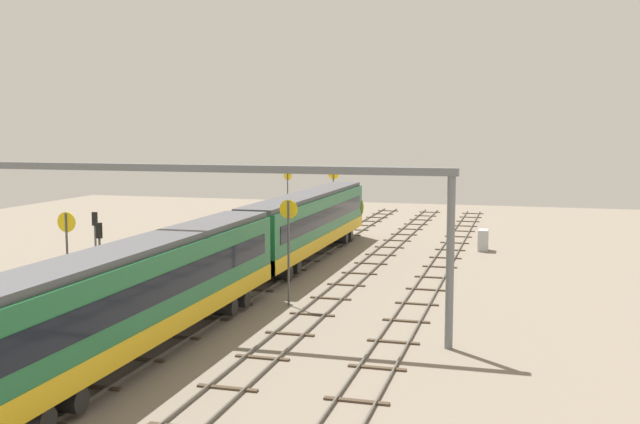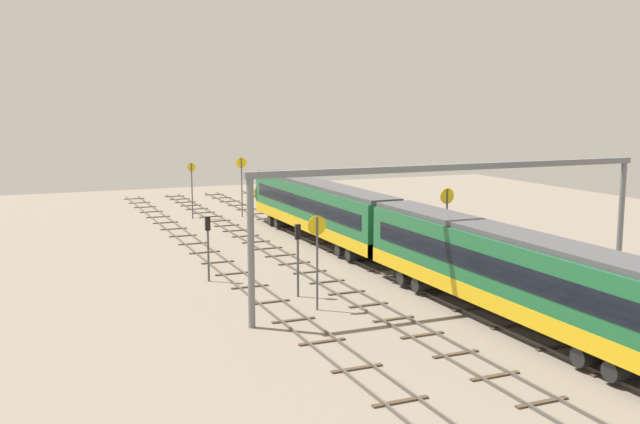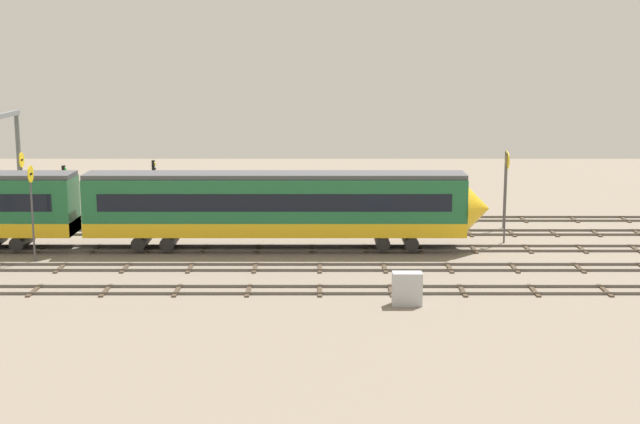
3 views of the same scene
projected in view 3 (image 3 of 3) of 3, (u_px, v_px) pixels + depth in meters
ground_plane at (228, 250)px, 57.88m from camera, size 92.20×92.20×0.00m
track_near_foreground at (210, 290)px, 48.14m from camera, size 76.20×2.40×0.16m
track_second_near at (220, 267)px, 53.01m from camera, size 76.20×2.40×0.16m
track_with_train at (228, 249)px, 57.87m from camera, size 76.20×2.40×0.16m
track_second_far at (235, 233)px, 62.74m from camera, size 76.20×2.40×0.16m
track_far_background at (241, 219)px, 67.60m from camera, size 76.20×2.40×0.16m
train at (88, 209)px, 57.37m from camera, size 50.40×3.24×4.80m
speed_sign_near_foreground at (20, 176)px, 65.01m from camera, size 0.14×1.08×5.31m
speed_sign_mid_trackside at (504, 183)px, 59.14m from camera, size 0.14×1.08×6.03m
speed_sign_far_trackside at (29, 198)px, 54.09m from camera, size 0.14×1.03×5.86m
speed_sign_distant_end at (503, 180)px, 64.02m from camera, size 0.14×0.83×5.56m
signal_light_trackside_approach at (152, 179)px, 69.00m from camera, size 0.31×0.32×4.24m
signal_light_trackside_departure at (62, 186)px, 65.10m from camera, size 0.31×0.32×4.37m
relay_cabinet at (405, 289)px, 45.53m from camera, size 1.52×0.77×1.69m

